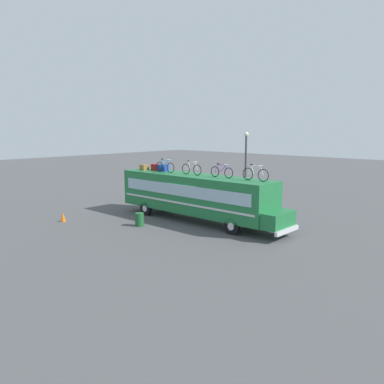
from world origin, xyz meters
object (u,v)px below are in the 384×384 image
Objects in this scene: bus at (196,194)px; luggage_bag_1 at (144,167)px; trash_bin at (139,220)px; street_lamp at (246,163)px; luggage_bag_3 at (163,168)px; traffic_cone at (63,217)px; rooftop_bicycle_1 at (165,167)px; rooftop_bicycle_2 at (191,169)px; luggage_bag_2 at (157,167)px; rooftop_bicycle_4 at (255,174)px; rooftop_bicycle_3 at (222,172)px.

bus is 5.05m from luggage_bag_1.
street_lamp is (1.68, 8.79, 2.99)m from trash_bin.
traffic_cone is at bearing -115.18° from luggage_bag_3.
bus is 3.11m from rooftop_bicycle_1.
trash_bin is (-1.68, -3.36, -1.34)m from bus.
bus is 7.10× the size of rooftop_bicycle_1.
rooftop_bicycle_2 is at bearing 1.96° from luggage_bag_1.
luggage_bag_2 is 8.35m from rooftop_bicycle_4.
rooftop_bicycle_3 is 5.64m from street_lamp.
trash_bin is 0.14× the size of street_lamp.
bus is at bearing -176.50° from rooftop_bicycle_4.
rooftop_bicycle_4 is at bearing 3.50° from bus.
luggage_bag_3 is 0.84m from rooftop_bicycle_1.
rooftop_bicycle_1 is 2.26m from rooftop_bicycle_2.
luggage_bag_1 is at bearing 178.78° from rooftop_bicycle_1.
luggage_bag_1 is 2.21m from rooftop_bicycle_1.
rooftop_bicycle_2 is 2.33m from rooftop_bicycle_3.
traffic_cone is (-6.21, -5.93, -1.45)m from bus.
rooftop_bicycle_1 reaches higher than rooftop_bicycle_2.
bus is at bearing -4.58° from luggage_bag_2.
rooftop_bicycle_2 reaches higher than traffic_cone.
rooftop_bicycle_3 is at bearing 2.72° from luggage_bag_1.
rooftop_bicycle_1 reaches higher than traffic_cone.
luggage_bag_2 is at bearing 34.34° from luggage_bag_1.
luggage_bag_1 is 0.92m from luggage_bag_2.
street_lamp is at bearing 51.30° from luggage_bag_2.
rooftop_bicycle_1 is 1.00× the size of rooftop_bicycle_4.
trash_bin is at bearing -148.63° from rooftop_bicycle_4.
luggage_bag_3 is 4.84m from trash_bin.
trash_bin is (-1.29, -3.32, -2.96)m from rooftop_bicycle_2.
bus is 4.57m from rooftop_bicycle_4.
rooftop_bicycle_1 is (1.44, -0.57, 0.17)m from luggage_bag_2.
street_lamp is (4.08, 5.10, 0.19)m from luggage_bag_2.
rooftop_bicycle_1 reaches higher than bus.
luggage_bag_2 is 6.02m from rooftop_bicycle_3.
bus is 20.63× the size of traffic_cone.
rooftop_bicycle_2 reaches higher than luggage_bag_2.
rooftop_bicycle_4 is at bearing -0.46° from luggage_bag_2.
luggage_bag_1 is 6.78m from rooftop_bicycle_3.
bus reaches higher than traffic_cone.
luggage_bag_1 is 0.76× the size of luggage_bag_2.
rooftop_bicycle_1 is (0.68, -0.47, 0.16)m from luggage_bag_3.
bus is 7.31× the size of rooftop_bicycle_3.
luggage_bag_1 is at bearing -177.28° from rooftop_bicycle_3.
trash_bin is (2.40, -3.69, -2.80)m from luggage_bag_2.
trash_bin is at bearing -116.51° from bus.
luggage_bag_1 is 0.29× the size of rooftop_bicycle_1.
rooftop_bicycle_2 is at bearing 68.81° from trash_bin.
luggage_bag_2 is 0.77m from luggage_bag_3.
rooftop_bicycle_4 reaches higher than bus.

